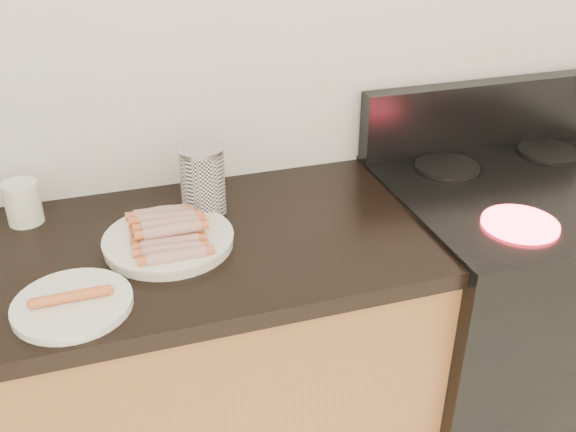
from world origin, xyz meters
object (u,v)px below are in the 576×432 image
object	(u,v)px
canister	(203,180)
mug	(23,203)
side_plate	(73,304)
main_plate	(169,242)
stove	(507,321)

from	to	relation	value
canister	mug	world-z (taller)	canister
side_plate	main_plate	bearing A→B (deg)	39.47
side_plate	mug	distance (m)	0.41
main_plate	canister	distance (m)	0.19
main_plate	mug	xyz separation A→B (m)	(-0.31, 0.21, 0.04)
main_plate	stove	bearing A→B (deg)	-0.70
main_plate	canister	size ratio (longest dim) A/B	1.69
main_plate	canister	bearing A→B (deg)	50.64
stove	mug	distance (m)	1.40
stove	canister	xyz separation A→B (m)	(-0.87, 0.14, 0.53)
stove	canister	bearing A→B (deg)	170.51
mug	stove	bearing A→B (deg)	-9.94
main_plate	side_plate	bearing A→B (deg)	-140.53
stove	mug	size ratio (longest dim) A/B	8.74
stove	main_plate	size ratio (longest dim) A/B	3.12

